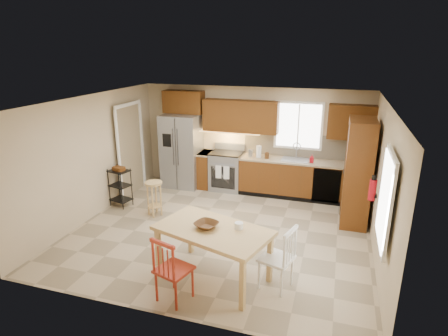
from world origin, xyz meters
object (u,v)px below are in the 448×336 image
dining_table (213,254)px  soap_bottle (312,158)px  table_jar (239,227)px  bar_stool (154,199)px  utility_cart (120,187)px  refrigerator (182,151)px  pantry (358,172)px  range_stove (227,171)px  chair_white (276,257)px  chair_red (174,268)px  table_bowl (206,228)px  fire_extinguisher (372,190)px

dining_table → soap_bottle: bearing=89.4°
table_jar → bar_stool: 2.85m
utility_cart → refrigerator: bearing=78.3°
pantry → bar_stool: 4.14m
refrigerator → range_stove: 1.24m
pantry → chair_white: bearing=-113.2°
dining_table → table_jar: (0.37, 0.10, 0.45)m
table_jar → bar_stool: bearing=143.9°
chair_red → table_bowl: size_ratio=2.90×
bar_stool → fire_extinguisher: bearing=-17.7°
dining_table → utility_cart: (-2.85, 1.99, 0.02)m
range_stove → chair_red: size_ratio=0.93×
table_bowl → fire_extinguisher: bearing=34.4°
dining_table → table_bowl: bearing=-163.1°
soap_bottle → pantry: (0.95, -0.90, 0.05)m
range_stove → chair_white: bearing=-62.9°
pantry → fire_extinguisher: 1.07m
chair_red → utility_cart: bearing=150.3°
refrigerator → chair_red: refrigerator is taller
range_stove → chair_red: 4.35m
table_jar → utility_cart: 3.75m
fire_extinguisher → table_bowl: 2.90m
dining_table → fire_extinguisher: bearing=52.5°
fire_extinguisher → bar_stool: bearing=178.3°
chair_red → bar_stool: (-1.55, 2.41, -0.12)m
chair_red → soap_bottle: bearing=87.6°
range_stove → dining_table: range_stove is taller
chair_white → table_bowl: (-1.05, -0.05, 0.34)m
chair_white → table_bowl: 1.11m
dining_table → chair_red: bearing=-101.4°
utility_cart → chair_red: bearing=-31.9°
refrigerator → table_bowl: refrigerator is taller
pantry → dining_table: pantry is taller
chair_white → bar_stool: bearing=75.9°
fire_extinguisher → refrigerator: bearing=155.5°
fire_extinguisher → chair_red: fire_extinguisher is taller
chair_red → table_jar: 1.10m
table_bowl → chair_red: bearing=-110.7°
fire_extinguisher → chair_white: 2.15m
pantry → chair_red: pantry is taller
table_bowl → table_jar: bearing=12.5°
chair_white → utility_cart: 4.27m
refrigerator → chair_white: size_ratio=1.85×
dining_table → chair_white: chair_white is taller
pantry → chair_white: pantry is taller
chair_white → pantry: bearing=-6.4°
refrigerator → pantry: bearing=-12.6°
fire_extinguisher → chair_white: fire_extinguisher is taller
refrigerator → chair_red: (1.70, -4.26, -0.42)m
range_stove → chair_red: chair_red is taller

